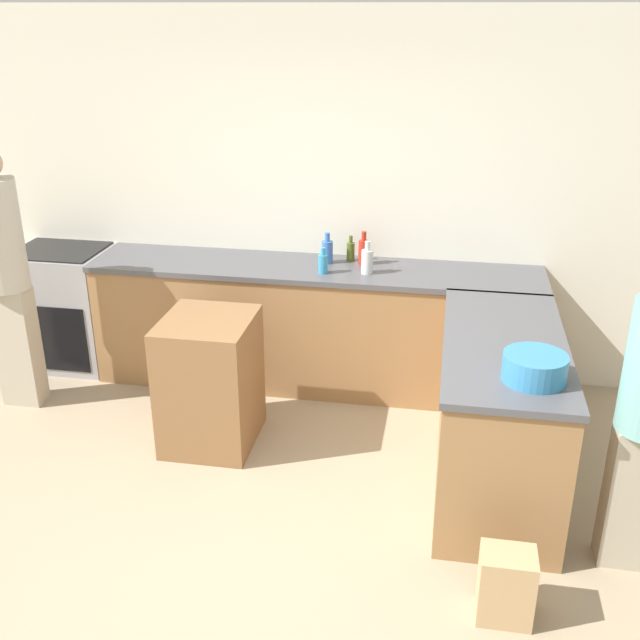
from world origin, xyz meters
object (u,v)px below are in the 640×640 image
Objects in this scene: vinegar_bottle_clear at (367,261)px; hot_sauce_bottle at (364,251)px; dish_soap_bottle at (323,263)px; person_by_range at (5,270)px; water_bottle_blue at (327,251)px; mixing_bowl at (535,368)px; olive_oil_bottle at (351,251)px; range_oven at (66,307)px; paper_bag at (506,585)px; island_table at (210,381)px.

hot_sauce_bottle is (-0.05, 0.20, 0.00)m from vinegar_bottle_clear.
dish_soap_bottle is 0.10× the size of person_by_range.
water_bottle_blue is at bearing 150.32° from vinegar_bottle_clear.
hot_sauce_bottle is at bearing 104.10° from vinegar_bottle_clear.
olive_oil_bottle is at bearing 124.11° from mixing_bowl.
water_bottle_blue is at bearing -153.33° from olive_oil_bottle.
water_bottle_blue is (-0.31, 0.18, -0.00)m from vinegar_bottle_clear.
water_bottle_blue is 0.93× the size of hot_sauce_bottle.
range_oven is at bearing 88.71° from person_by_range.
hot_sauce_bottle reaches higher than dish_soap_bottle.
olive_oil_bottle is at bearing 120.53° from vinegar_bottle_clear.
olive_oil_bottle reaches higher than paper_bag.
person_by_range is at bearing 170.18° from island_table.
paper_bag is at bearing -33.68° from range_oven.
mixing_bowl is 3.55m from person_by_range.
water_bottle_blue reaches higher than island_table.
island_table is at bearing -126.79° from dish_soap_bottle.
mixing_bowl is 1.73× the size of dish_soap_bottle.
vinegar_bottle_clear is 0.64× the size of paper_bag.
island_table is 1.33m from water_bottle_blue.
range_oven is 4.06× the size of vinegar_bottle_clear.
vinegar_bottle_clear is 0.20m from hot_sauce_bottle.
island_table is 1.16m from dish_soap_bottle.
hot_sauce_bottle reaches higher than vinegar_bottle_clear.
person_by_range is at bearing -161.50° from hot_sauce_bottle.
olive_oil_bottle reaches higher than mixing_bowl.
dish_soap_bottle is at bearing 14.42° from person_by_range.
paper_bag is (0.93, -2.13, -0.85)m from vinegar_bottle_clear.
range_oven is 1.77m from island_table.
olive_oil_bottle is at bearing 26.67° from water_bottle_blue.
dish_soap_bottle is (-0.31, -0.05, -0.02)m from vinegar_bottle_clear.
water_bottle_blue is 0.18m from olive_oil_bottle.
hot_sauce_bottle is (2.35, 0.11, 0.56)m from range_oven.
island_table is at bearing -9.82° from person_by_range.
dish_soap_bottle is 0.51× the size of paper_bag.
island_table is 1.46m from olive_oil_bottle.
hot_sauce_bottle reaches higher than range_oven.
person_by_range is at bearing 155.40° from paper_bag.
hot_sauce_bottle reaches higher than island_table.
vinegar_bottle_clear is (-1.02, 1.47, 0.02)m from mixing_bowl.
olive_oil_bottle is 2.75m from paper_bag.
olive_oil_bottle is at bearing 55.94° from island_table.
hot_sauce_bottle is at bearing 112.80° from paper_bag.
olive_oil_bottle is at bearing 20.67° from person_by_range.
paper_bag is (1.23, -2.07, -0.83)m from dish_soap_bottle.
dish_soap_bottle is at bearing -87.97° from water_bottle_blue.
range_oven is 2.47m from vinegar_bottle_clear.
vinegar_bottle_clear reaches higher than island_table.
vinegar_bottle_clear reaches higher than dish_soap_bottle.
hot_sauce_bottle is at bearing 44.22° from dish_soap_bottle.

